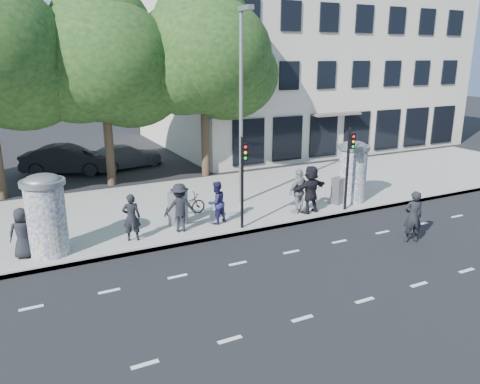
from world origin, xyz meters
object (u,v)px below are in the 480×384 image
ped_e (299,191)px  traffic_pole_near (243,174)px  ad_column_left (46,213)px  ped_d (180,208)px  ped_c (216,203)px  car_right (125,156)px  street_lamp (242,94)px  car_mid (68,159)px  man_road (413,217)px  cabinet_right (338,191)px  bicycle (185,205)px  ped_b (131,217)px  traffic_pole_far (349,161)px  ped_a (22,233)px  cabinet_left (178,209)px  ped_f (311,189)px  ad_column_right (352,170)px

ped_e → traffic_pole_near: bearing=-4.6°
ad_column_left → ped_d: bearing=0.7°
ped_c → ped_e: ped_e is taller
ped_c → car_right: bearing=-104.9°
street_lamp → car_mid: size_ratio=1.66×
man_road → cabinet_right: man_road is taller
ad_column_left → car_right: bearing=65.9°
ad_column_left → man_road: 12.21m
ped_e → car_right: ped_e is taller
traffic_pole_near → ped_e: traffic_pole_near is taller
man_road → cabinet_right: (0.18, 4.33, -0.20)m
car_mid → bicycle: bearing=-139.2°
ad_column_left → car_right: size_ratio=0.58×
street_lamp → ped_e: (1.42, -2.29, -3.72)m
traffic_pole_near → ped_e: (2.82, 0.55, -1.15)m
ped_d → man_road: size_ratio=0.97×
bicycle → ped_e: bearing=-115.9°
car_right → ad_column_left: bearing=139.4°
cabinet_right → ped_b: bearing=161.1°
man_road → ped_e: bearing=-42.5°
street_lamp → car_right: (-2.78, 9.57, -4.13)m
traffic_pole_far → ped_a: traffic_pole_far is taller
street_lamp → ped_e: street_lamp is taller
ped_c → ped_d: ped_d is taller
street_lamp → ped_d: bearing=-149.7°
ad_column_left → man_road: size_ratio=1.43×
ped_d → cabinet_left: 0.71m
traffic_pole_near → ped_f: 3.47m
ped_f → street_lamp: bearing=-60.8°
man_road → cabinet_left: size_ratio=1.44×
ad_column_left → car_right: (5.22, 11.70, -0.87)m
ad_column_right → ped_b: bearing=-178.6°
traffic_pole_far → man_road: bearing=-89.2°
bicycle → car_right: bearing=-3.3°
street_lamp → ped_b: 6.91m
ped_c → cabinet_left: 1.45m
ad_column_right → car_mid: size_ratio=0.55×
ped_e → bicycle: 4.58m
ped_c → bicycle: size_ratio=0.98×
ped_c → ped_f: size_ratio=0.84×
ped_e → car_right: 12.59m
bicycle → cabinet_left: cabinet_left is taller
traffic_pole_near → traffic_pole_far: 4.80m
ped_d → car_right: ped_d is taller
ad_column_right → cabinet_right: ad_column_right is taller
traffic_pole_near → man_road: traffic_pole_near is taller
man_road → ad_column_left: bearing=0.7°
street_lamp → ped_c: bearing=-136.8°
car_right → ad_column_right: bearing=-164.6°
traffic_pole_far → bicycle: (-6.19, 2.31, -1.64)m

